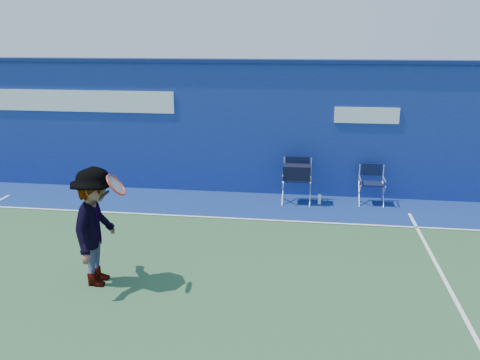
# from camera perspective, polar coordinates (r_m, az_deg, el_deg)

# --- Properties ---
(ground) EXTENTS (80.00, 80.00, 0.00)m
(ground) POSITION_cam_1_polar(r_m,az_deg,el_deg) (7.70, -11.34, -12.17)
(ground) COLOR #2C5330
(ground) RESTS_ON ground
(stadium_wall) EXTENTS (24.00, 0.50, 3.08)m
(stadium_wall) POSITION_cam_1_polar(r_m,az_deg,el_deg) (12.00, -3.64, 6.11)
(stadium_wall) COLOR navy
(stadium_wall) RESTS_ON ground
(out_of_bounds_strip) EXTENTS (24.00, 1.80, 0.01)m
(out_of_bounds_strip) POSITION_cam_1_polar(r_m,az_deg,el_deg) (11.33, -4.60, -2.57)
(out_of_bounds_strip) COLOR navy
(out_of_bounds_strip) RESTS_ON ground
(court_lines) EXTENTS (24.00, 12.00, 0.01)m
(court_lines) POSITION_cam_1_polar(r_m,az_deg,el_deg) (8.20, -9.97, -10.18)
(court_lines) COLOR white
(court_lines) RESTS_ON out_of_bounds_strip
(directors_chair_left) EXTENTS (0.60, 0.54, 1.00)m
(directors_chair_left) POSITION_cam_1_polar(r_m,az_deg,el_deg) (11.26, 6.38, -0.53)
(directors_chair_left) COLOR silver
(directors_chair_left) RESTS_ON ground
(directors_chair_right) EXTENTS (0.52, 0.46, 0.86)m
(directors_chair_right) POSITION_cam_1_polar(r_m,az_deg,el_deg) (11.52, 14.51, -1.33)
(directors_chair_right) COLOR silver
(directors_chair_right) RESTS_ON ground
(water_bottle) EXTENTS (0.07, 0.07, 0.22)m
(water_bottle) POSITION_cam_1_polar(r_m,az_deg,el_deg) (11.33, 8.91, -2.15)
(water_bottle) COLOR white
(water_bottle) RESTS_ON ground
(tennis_player) EXTENTS (0.90, 1.18, 1.78)m
(tennis_player) POSITION_cam_1_polar(r_m,az_deg,el_deg) (7.74, -15.85, -5.07)
(tennis_player) COLOR #EA4738
(tennis_player) RESTS_ON ground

